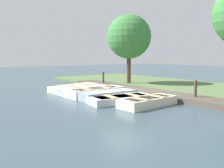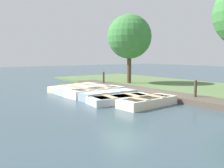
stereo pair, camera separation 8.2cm
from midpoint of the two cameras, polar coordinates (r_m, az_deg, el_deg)
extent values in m
plane|color=#384C56|center=(13.41, 3.52, -2.81)|extent=(80.00, 80.00, 0.00)
cube|color=#567042|center=(17.01, 16.60, -0.84)|extent=(8.00, 24.00, 0.15)
cube|color=#51473D|center=(14.29, 7.74, -1.75)|extent=(1.47, 13.34, 0.26)
cube|color=beige|center=(15.73, -8.40, -0.83)|extent=(3.46, 1.82, 0.36)
cube|color=beige|center=(15.71, -8.41, -0.23)|extent=(2.83, 1.45, 0.03)
cube|color=tan|center=(15.30, -10.18, -0.34)|extent=(0.55, 1.04, 0.03)
cube|color=tan|center=(16.12, -6.74, 0.07)|extent=(0.55, 1.04, 0.03)
cube|color=#B2BCC1|center=(14.55, -6.43, -1.32)|extent=(3.08, 1.13, 0.40)
cube|color=beige|center=(14.52, -6.44, -0.61)|extent=(2.52, 0.89, 0.03)
cube|color=tan|center=(14.23, -8.43, -0.67)|extent=(0.33, 0.98, 0.03)
cube|color=tan|center=(14.82, -4.52, -0.33)|extent=(0.33, 0.98, 0.03)
cube|color=silver|center=(13.68, -3.63, -1.77)|extent=(3.41, 1.48, 0.41)
cube|color=#994C33|center=(13.65, -3.63, -0.99)|extent=(2.79, 1.17, 0.03)
cube|color=tan|center=(13.27, -5.78, -1.10)|extent=(0.43, 1.10, 0.03)
cube|color=tan|center=(14.04, -1.61, -0.65)|extent=(0.43, 1.10, 0.03)
cube|color=#8C9EA8|center=(12.53, -0.63, -2.55)|extent=(2.96, 1.00, 0.39)
cube|color=beige|center=(12.50, -0.63, -1.73)|extent=(2.43, 0.78, 0.03)
cube|color=beige|center=(12.18, -2.79, -1.82)|extent=(0.30, 0.90, 0.03)
cube|color=beige|center=(12.82, 1.42, -1.39)|extent=(0.30, 0.90, 0.03)
cube|color=#B2BCC1|center=(11.55, 2.23, -3.49)|extent=(3.17, 1.58, 0.32)
cube|color=#994C33|center=(11.53, 2.23, -2.76)|extent=(2.59, 1.25, 0.03)
cube|color=tan|center=(11.24, -0.29, -2.86)|extent=(0.44, 1.13, 0.03)
cube|color=tan|center=(11.83, 4.63, -2.42)|extent=(0.44, 1.13, 0.03)
cube|color=beige|center=(10.88, 8.36, -4.04)|extent=(2.84, 1.26, 0.38)
cube|color=#994C33|center=(10.85, 8.38, -3.14)|extent=(2.32, 0.99, 0.03)
cube|color=tan|center=(10.47, 6.46, -3.32)|extent=(0.34, 1.01, 0.03)
cube|color=tan|center=(11.24, 10.16, -2.69)|extent=(0.34, 1.01, 0.03)
cylinder|color=#47382D|center=(17.63, -1.79, 1.04)|extent=(0.13, 0.13, 0.98)
sphere|color=#47382D|center=(17.59, -1.80, 2.70)|extent=(0.12, 0.12, 0.12)
cylinder|color=#47382D|center=(12.21, 18.69, -1.74)|extent=(0.13, 0.13, 0.98)
sphere|color=#47382D|center=(12.15, 18.78, 0.65)|extent=(0.12, 0.12, 0.12)
cylinder|color=#4C3828|center=(18.42, 4.07, 3.88)|extent=(0.30, 0.30, 2.66)
sphere|color=#3D7F3D|center=(18.45, 4.13, 10.76)|extent=(3.20, 3.20, 3.20)
camera|label=1|loc=(0.04, -89.82, 0.02)|focal=40.00mm
camera|label=2|loc=(0.04, 90.18, -0.02)|focal=40.00mm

